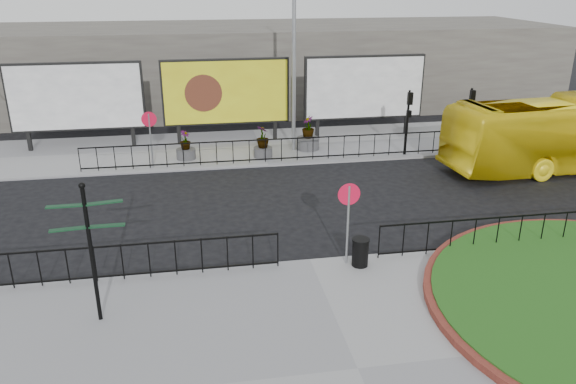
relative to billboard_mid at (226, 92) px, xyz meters
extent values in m
plane|color=black|center=(1.50, -12.97, -2.60)|extent=(90.00, 90.00, 0.00)
cube|color=gray|center=(1.50, -17.97, -2.54)|extent=(30.00, 10.00, 0.12)
cube|color=gray|center=(1.50, -0.97, -2.54)|extent=(44.00, 6.00, 0.12)
cylinder|color=gray|center=(-3.50, -3.57, -1.28)|extent=(0.07, 0.07, 2.40)
cylinder|color=red|center=(-3.50, -3.57, -0.33)|extent=(0.64, 0.03, 0.64)
cylinder|color=white|center=(-3.50, -3.55, -0.33)|extent=(0.50, 0.03, 0.50)
cylinder|color=gray|center=(2.50, -13.37, -1.28)|extent=(0.07, 0.07, 2.40)
cylinder|color=red|center=(2.50, -13.37, -0.33)|extent=(0.64, 0.03, 0.64)
cylinder|color=white|center=(2.50, -13.35, -0.33)|extent=(0.50, 0.03, 0.50)
cube|color=black|center=(-9.40, 0.03, -1.98)|extent=(0.18, 0.18, 1.00)
cube|color=black|center=(-4.60, 0.03, -1.98)|extent=(0.18, 0.18, 1.00)
cube|color=black|center=(-7.00, 0.03, 0.02)|extent=(6.20, 0.25, 3.20)
cube|color=white|center=(-7.00, -0.13, 0.02)|extent=(6.00, 0.06, 3.00)
cube|color=black|center=(-2.40, 0.03, -1.98)|extent=(0.18, 0.18, 1.00)
cube|color=black|center=(2.40, 0.03, -1.98)|extent=(0.18, 0.18, 1.00)
cube|color=black|center=(0.00, 0.03, 0.02)|extent=(6.20, 0.25, 3.20)
cube|color=yellow|center=(0.00, -0.13, 0.02)|extent=(6.00, 0.06, 3.00)
cube|color=black|center=(4.60, 0.03, -1.98)|extent=(0.18, 0.18, 1.00)
cube|color=black|center=(9.40, 0.03, -1.98)|extent=(0.18, 0.18, 1.00)
cube|color=black|center=(7.00, 0.03, 0.02)|extent=(6.20, 0.25, 3.20)
cube|color=white|center=(7.00, -0.13, 0.02)|extent=(6.00, 0.06, 3.00)
cylinder|color=gray|center=(3.00, -1.97, 2.02)|extent=(0.18, 0.18, 9.00)
cylinder|color=black|center=(8.00, -3.57, -0.98)|extent=(0.10, 0.10, 3.00)
cube|color=black|center=(8.00, -3.69, 0.17)|extent=(0.22, 0.18, 0.55)
cube|color=black|center=(8.00, -3.69, -0.53)|extent=(0.20, 0.16, 0.30)
cylinder|color=black|center=(11.00, -3.57, -0.98)|extent=(0.10, 0.10, 3.00)
cube|color=black|center=(11.00, -3.69, 0.17)|extent=(0.22, 0.18, 0.55)
cube|color=black|center=(11.00, -3.69, -0.53)|extent=(0.20, 0.16, 0.30)
cube|color=#68655B|center=(1.50, 9.03, -0.10)|extent=(40.00, 10.00, 5.00)
cylinder|color=black|center=(-4.17, -15.12, -0.76)|extent=(0.10, 0.10, 3.43)
sphere|color=black|center=(-4.17, -15.12, 1.00)|extent=(0.15, 0.15, 0.15)
cube|color=#0E341B|center=(-4.60, -15.13, 0.54)|extent=(0.80, 0.15, 0.03)
cube|color=#0E341B|center=(-3.75, -15.06, 0.54)|extent=(0.82, 0.27, 0.03)
cube|color=#0E341B|center=(-4.60, -15.17, -0.01)|extent=(0.81, 0.23, 0.03)
cube|color=#0E341B|center=(-3.74, -15.12, -0.01)|extent=(0.80, 0.15, 0.03)
cylinder|color=black|center=(2.85, -13.57, -2.09)|extent=(0.47, 0.47, 0.79)
cylinder|color=black|center=(2.85, -13.57, -1.67)|extent=(0.51, 0.51, 0.05)
imported|color=yellow|center=(14.44, -6.32, -1.01)|extent=(11.58, 3.60, 3.17)
cylinder|color=#4C4C4F|center=(-2.08, -2.53, -2.25)|extent=(0.87, 0.87, 0.45)
imported|color=#214D14|center=(-2.08, -2.53, -1.60)|extent=(0.66, 0.66, 0.85)
cylinder|color=#4C4C4F|center=(1.41, -2.84, -2.26)|extent=(0.86, 0.86, 0.45)
imported|color=#214D14|center=(1.41, -2.84, -1.53)|extent=(0.79, 0.79, 1.01)
cylinder|color=#4C4C4F|center=(3.70, -1.97, -2.20)|extent=(1.08, 1.08, 0.56)
imported|color=#214D14|center=(3.70, -1.97, -1.39)|extent=(0.63, 0.63, 1.05)
camera|label=1|loc=(-1.62, -27.37, 5.38)|focal=35.00mm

